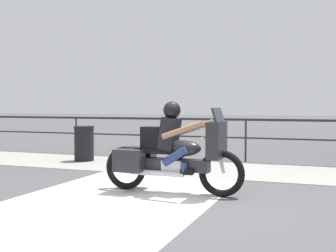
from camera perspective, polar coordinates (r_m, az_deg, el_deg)
ground_plane at (r=6.31m, az=2.10°, el=-10.43°), size 120.00×120.00×0.00m
sidewalk_band at (r=9.53m, az=8.71°, el=-5.93°), size 44.00×2.40×0.01m
crosswalk_band at (r=6.55m, az=-7.60°, el=-9.93°), size 3.01×6.00×0.01m
fence_railing at (r=11.01m, az=10.49°, el=-0.22°), size 36.00×0.05×1.11m
motorcycle at (r=6.93m, az=0.41°, el=-3.57°), size 2.43×0.76×1.51m
trash_bin at (r=11.14m, az=-11.30°, el=-2.35°), size 0.52×0.52×0.91m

